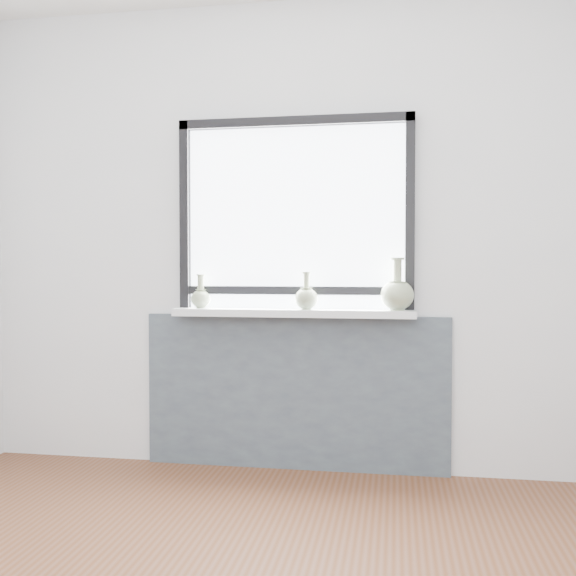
% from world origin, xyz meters
% --- Properties ---
extents(back_wall, '(3.60, 0.02, 2.60)m').
position_xyz_m(back_wall, '(0.00, 1.81, 1.30)').
color(back_wall, silver).
rests_on(back_wall, ground).
extents(apron_panel, '(1.70, 0.03, 0.86)m').
position_xyz_m(apron_panel, '(0.00, 1.78, 0.43)').
color(apron_panel, '#4C5B64').
rests_on(apron_panel, ground).
extents(windowsill, '(1.32, 0.18, 0.04)m').
position_xyz_m(windowsill, '(0.00, 1.71, 0.88)').
color(windowsill, silver).
rests_on(windowsill, apron_panel).
extents(window, '(1.30, 0.06, 1.05)m').
position_xyz_m(window, '(0.00, 1.77, 1.44)').
color(window, black).
rests_on(window, windowsill).
extents(vase_a, '(0.11, 0.11, 0.19)m').
position_xyz_m(vase_a, '(-0.52, 1.72, 0.96)').
color(vase_a, '#A1B289').
rests_on(vase_a, windowsill).
extents(vase_b, '(0.13, 0.13, 0.20)m').
position_xyz_m(vase_b, '(0.08, 1.69, 0.97)').
color(vase_b, '#A1B289').
rests_on(vase_b, windowsill).
extents(vase_c, '(0.17, 0.17, 0.28)m').
position_xyz_m(vase_c, '(0.56, 1.70, 0.99)').
color(vase_c, '#A1B289').
rests_on(vase_c, windowsill).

